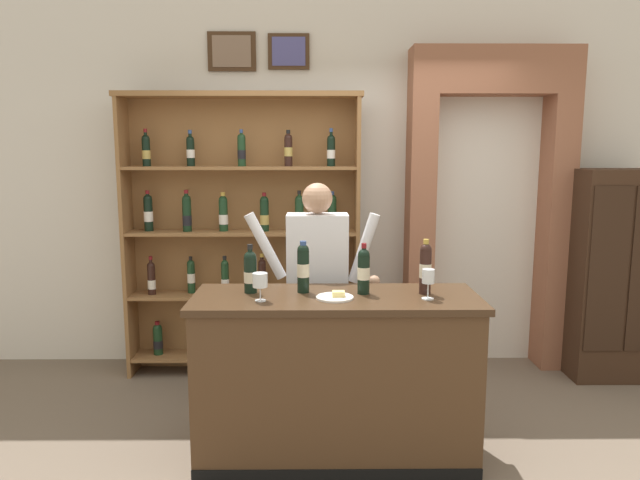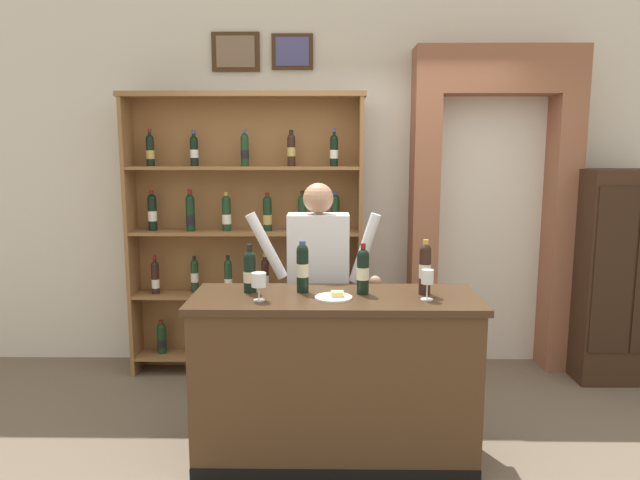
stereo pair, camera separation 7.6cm
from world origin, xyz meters
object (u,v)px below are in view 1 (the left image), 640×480
object	(u,v)px
shopkeeper	(317,275)
wine_glass_left	(260,281)
tasting_counter	(336,377)
wine_shelf	(243,231)
tasting_bottle_chianti	(425,267)
wine_glass_spare	(428,278)
tasting_bottle_rosso	(250,271)
side_cabinet	(613,274)
tasting_bottle_grappa	(303,267)
cheese_plate	(335,297)
tasting_bottle_super_tuscan	(364,270)

from	to	relation	value
shopkeeper	wine_glass_left	world-z (taller)	shopkeeper
shopkeeper	tasting_counter	bearing A→B (deg)	-79.27
wine_shelf	tasting_bottle_chianti	xyz separation A→B (m)	(1.22, -1.33, -0.03)
shopkeeper	wine_glass_spare	size ratio (longest dim) A/B	9.34
tasting_bottle_rosso	wine_glass_spare	xyz separation A→B (m)	(1.01, -0.16, -0.01)
wine_shelf	wine_glass_spare	xyz separation A→B (m)	(1.21, -1.45, -0.06)
wine_shelf	wine_glass_left	size ratio (longest dim) A/B	14.24
side_cabinet	wine_glass_spare	bearing A→B (deg)	-142.59
side_cabinet	tasting_bottle_chianti	distance (m)	2.13
tasting_counter	shopkeeper	distance (m)	0.75
tasting_bottle_grappa	cheese_plate	size ratio (longest dim) A/B	1.44
wine_glass_spare	cheese_plate	xyz separation A→B (m)	(-0.52, 0.02, -0.11)
side_cabinet	cheese_plate	bearing A→B (deg)	-149.84
shopkeeper	tasting_bottle_grappa	bearing A→B (deg)	-99.94
side_cabinet	tasting_counter	size ratio (longest dim) A/B	1.01
tasting_counter	wine_glass_left	world-z (taller)	wine_glass_left
tasting_counter	shopkeeper	xyz separation A→B (m)	(-0.11, 0.56, 0.49)
wine_glass_spare	tasting_counter	bearing A→B (deg)	171.02
tasting_counter	shopkeeper	world-z (taller)	shopkeeper
wine_glass_spare	wine_glass_left	world-z (taller)	wine_glass_spare
tasting_counter	tasting_bottle_rosso	bearing A→B (deg)	170.89
tasting_bottle_chianti	shopkeeper	bearing A→B (deg)	140.49
wine_glass_left	tasting_bottle_rosso	bearing A→B (deg)	111.19
cheese_plate	wine_glass_left	bearing A→B (deg)	-173.26
cheese_plate	side_cabinet	bearing A→B (deg)	30.16
tasting_bottle_rosso	cheese_plate	distance (m)	0.53
tasting_bottle_chianti	wine_glass_spare	xyz separation A→B (m)	(-0.01, -0.12, -0.03)
wine_shelf	wine_glass_spare	bearing A→B (deg)	-50.19
tasting_bottle_grappa	tasting_bottle_rosso	bearing A→B (deg)	-179.36
tasting_bottle_rosso	tasting_bottle_grappa	size ratio (longest dim) A/B	0.94
tasting_bottle_super_tuscan	wine_glass_spare	world-z (taller)	tasting_bottle_super_tuscan
shopkeeper	wine_glass_spare	xyz separation A→B (m)	(0.62, -0.64, 0.12)
tasting_bottle_rosso	wine_glass_left	xyz separation A→B (m)	(0.07, -0.19, -0.02)
tasting_bottle_chianti	wine_glass_left	world-z (taller)	tasting_bottle_chianti
wine_glass_spare	cheese_plate	size ratio (longest dim) A/B	0.81
tasting_bottle_grappa	cheese_plate	world-z (taller)	tasting_bottle_grappa
tasting_bottle_super_tuscan	wine_glass_spare	distance (m)	0.37
tasting_bottle_rosso	tasting_bottle_chianti	xyz separation A→B (m)	(1.02, -0.04, 0.03)
tasting_bottle_rosso	wine_glass_left	bearing A→B (deg)	-68.81
wine_shelf	shopkeeper	size ratio (longest dim) A/B	1.40
tasting_counter	tasting_bottle_chianti	size ratio (longest dim) A/B	5.15
tasting_bottle_grappa	wine_glass_spare	world-z (taller)	tasting_bottle_grappa
wine_shelf	cheese_plate	bearing A→B (deg)	-64.23
shopkeeper	tasting_bottle_rosso	distance (m)	0.63
tasting_bottle_super_tuscan	cheese_plate	size ratio (longest dim) A/B	1.40
tasting_bottle_rosso	tasting_bottle_super_tuscan	bearing A→B (deg)	-2.91
tasting_bottle_super_tuscan	shopkeeper	bearing A→B (deg)	117.55
side_cabinet	tasting_counter	distance (m)	2.60
shopkeeper	tasting_bottle_chianti	size ratio (longest dim) A/B	4.99
tasting_counter	tasting_bottle_chianti	xyz separation A→B (m)	(0.52, 0.04, 0.65)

